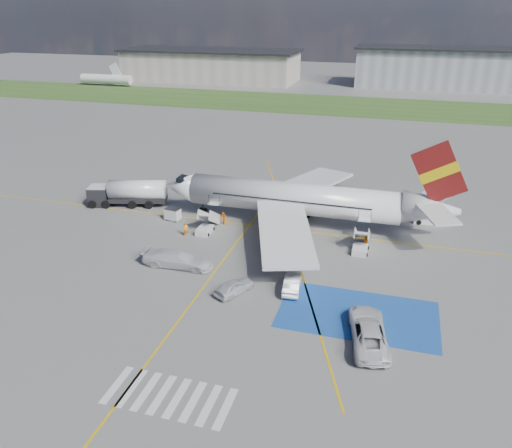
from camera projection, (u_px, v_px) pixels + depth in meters
The scene contains 22 objects.
ground at pixel (262, 277), 50.59m from camera, with size 400.00×400.00×0.00m, color #60605E.
grass_strip at pixel (357, 106), 133.94m from camera, with size 400.00×30.00×0.01m, color #2D4C1E.
taxiway_line_main at pixel (288, 230), 61.12m from camera, with size 120.00×0.20×0.01m, color gold.
taxiway_line_cross at pixel (176, 325), 43.09m from camera, with size 0.20×60.00×0.01m, color gold.
taxiway_line_diag at pixel (288, 230), 61.12m from camera, with size 0.20×60.00×0.01m, color gold.
staging_box at pixel (358, 314), 44.53m from camera, with size 14.00×8.00×0.01m, color #194898.
crosswalk at pixel (170, 396), 35.26m from camera, with size 9.00×4.00×0.01m.
terminal_west at pixel (211, 66), 176.62m from camera, with size 60.00×22.00×10.00m, color #A0968A.
terminal_centre at pixel (433, 68), 161.50m from camera, with size 48.00×18.00×12.00m, color gray.
airliner at pixel (305, 199), 61.11m from camera, with size 36.81×32.95×11.92m.
airstairs_fwd at pixel (206, 227), 60.39m from camera, with size 1.90×5.20×3.60m.
airstairs_aft at pixel (361, 246), 55.68m from camera, with size 1.90×5.20×3.60m.
fuel_tanker at pixel (128, 195), 67.97m from camera, with size 10.78×5.40×3.56m.
gpu_cart at pixel (173, 215), 63.56m from camera, with size 2.08×1.52×1.59m.
belt_loader at pixel (433, 220), 62.91m from camera, with size 5.55×2.79×1.61m.
car_silver_a at pixel (234, 286), 47.51m from camera, with size 1.70×4.22×1.44m, color #BABDC2.
car_silver_b at pixel (292, 283), 48.01m from camera, with size 1.54×4.41×1.45m, color silver.
van_white_a at pixel (369, 328), 40.69m from camera, with size 2.80×6.08×2.28m, color silver.
van_white_b at pixel (177, 257), 52.20m from camera, with size 2.33×5.73×2.24m, color silver.
crew_fwd at pixel (186, 229), 59.20m from camera, with size 0.61×0.40×1.68m, color orange.
crew_nose at pixel (223, 219), 62.16m from camera, with size 0.81×0.63×1.68m, color orange.
crew_aft at pixel (366, 241), 56.01m from camera, with size 1.11×0.46×1.90m, color orange.
Camera 1 is at (11.68, -42.46, 25.49)m, focal length 35.00 mm.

